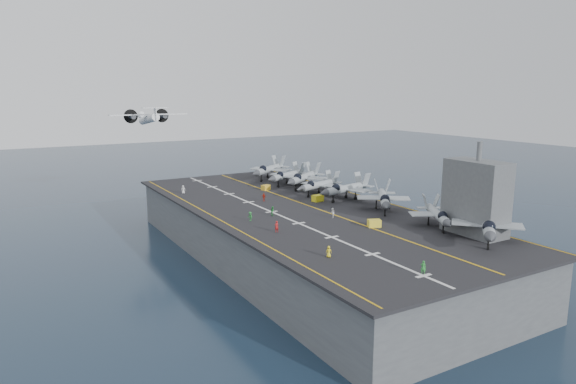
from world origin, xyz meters
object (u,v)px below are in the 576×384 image
island_superstructure (477,188)px  tow_cart_a (374,223)px  transport_plane (149,119)px  fighter_jet_0 (487,224)px

island_superstructure → tow_cart_a: bearing=134.2°
tow_cart_a → island_superstructure: bearing=-45.8°
transport_plane → tow_cart_a: bearing=-75.9°
fighter_jet_0 → island_superstructure: bearing=67.3°
island_superstructure → fighter_jet_0: 6.28m
island_superstructure → transport_plane: 88.28m
fighter_jet_0 → transport_plane: bearing=107.6°
island_superstructure → fighter_jet_0: bearing=-112.7°
tow_cart_a → transport_plane: bearing=104.1°
fighter_jet_0 → transport_plane: (-27.57, 86.75, 12.60)m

